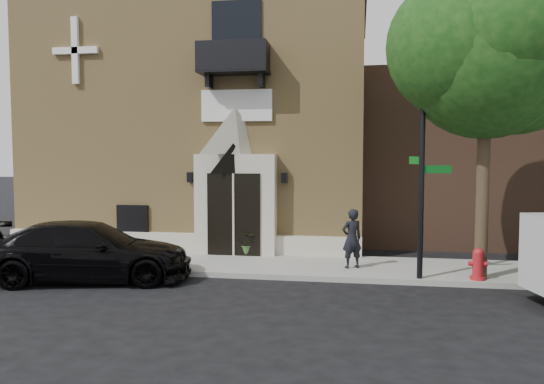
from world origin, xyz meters
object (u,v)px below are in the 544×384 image
at_px(street_sign, 422,172).
at_px(fire_hydrant, 478,264).
at_px(black_sedan, 88,251).
at_px(pedestrian_near, 352,239).

distance_m(street_sign, fire_hydrant, 2.74).
bearing_deg(fire_hydrant, street_sign, -177.85).
distance_m(black_sedan, fire_hydrant, 10.12).
height_order(fire_hydrant, pedestrian_near, pedestrian_near).
bearing_deg(pedestrian_near, fire_hydrant, 135.63).
distance_m(fire_hydrant, pedestrian_near, 3.34).
xyz_separation_m(black_sedan, pedestrian_near, (6.86, 2.02, 0.20)).
xyz_separation_m(street_sign, fire_hydrant, (1.43, 0.05, -2.34)).
bearing_deg(black_sedan, fire_hydrant, -96.11).
relative_size(black_sedan, street_sign, 0.99).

